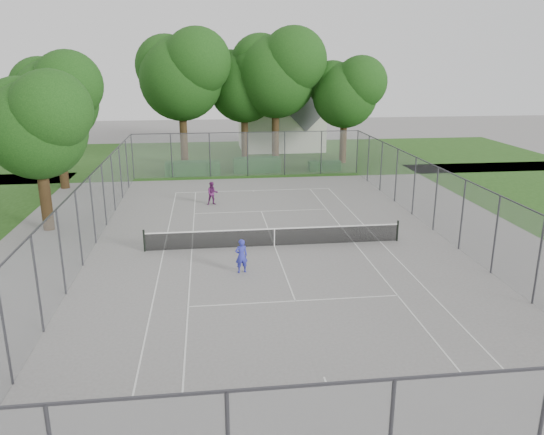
{
  "coord_description": "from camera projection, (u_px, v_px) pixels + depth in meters",
  "views": [
    {
      "loc": [
        -3.18,
        -24.92,
        8.97
      ],
      "look_at": [
        0.0,
        1.0,
        1.2
      ],
      "focal_mm": 35.0,
      "sensor_mm": 36.0,
      "label": 1
    }
  ],
  "objects": [
    {
      "name": "house",
      "position": [
        281.0,
        108.0,
        54.69
      ],
      "size": [
        8.39,
        6.5,
        10.45
      ],
      "color": "silver",
      "rests_on": "ground"
    },
    {
      "name": "tree_far_right",
      "position": [
        346.0,
        90.0,
        46.39
      ],
      "size": [
        6.55,
        5.98,
        9.41
      ],
      "color": "#332212",
      "rests_on": "ground"
    },
    {
      "name": "hedge_mid",
      "position": [
        257.0,
        165.0,
        44.02
      ],
      "size": [
        3.9,
        1.11,
        1.22
      ],
      "primitive_type": "cube",
      "color": "#184B1A",
      "rests_on": "ground"
    },
    {
      "name": "tennis_net",
      "position": [
        274.0,
        236.0,
        26.49
      ],
      "size": [
        12.87,
        0.1,
        1.1
      ],
      "color": "black",
      "rests_on": "ground"
    },
    {
      "name": "tree_far_midright",
      "position": [
        277.0,
        70.0,
        46.44
      ],
      "size": [
        8.24,
        7.52,
        11.84
      ],
      "color": "#332212",
      "rests_on": "ground"
    },
    {
      "name": "girl_player",
      "position": [
        241.0,
        256.0,
        23.13
      ],
      "size": [
        0.62,
        0.48,
        1.53
      ],
      "primitive_type": "imported",
      "rotation": [
        0.0,
        0.0,
        3.36
      ],
      "color": "#2D30A9",
      "rests_on": "ground"
    },
    {
      "name": "hedge_left",
      "position": [
        193.0,
        168.0,
        43.01
      ],
      "size": [
        4.4,
        1.32,
        1.1
      ],
      "primitive_type": "cube",
      "color": "#184B1A",
      "rests_on": "ground"
    },
    {
      "name": "woman_player",
      "position": [
        212.0,
        193.0,
        34.06
      ],
      "size": [
        0.79,
        0.65,
        1.5
      ],
      "primitive_type": "imported",
      "rotation": [
        0.0,
        0.0,
        0.12
      ],
      "color": "#62205C",
      "rests_on": "ground"
    },
    {
      "name": "court_markings",
      "position": [
        274.0,
        246.0,
        26.63
      ],
      "size": [
        11.03,
        23.83,
        0.01
      ],
      "color": "silver",
      "rests_on": "ground"
    },
    {
      "name": "perimeter_fence",
      "position": [
        274.0,
        211.0,
        26.12
      ],
      "size": [
        18.08,
        34.08,
        3.52
      ],
      "color": "#38383D",
      "rests_on": "ground"
    },
    {
      "name": "hedge_right",
      "position": [
        324.0,
        166.0,
        44.77
      ],
      "size": [
        2.67,
        0.98,
        0.8
      ],
      "primitive_type": "cube",
      "color": "#184B1A",
      "rests_on": "ground"
    },
    {
      "name": "grass_far",
      "position": [
        241.0,
        156.0,
        51.37
      ],
      "size": [
        60.0,
        20.0,
        0.0
      ],
      "primitive_type": "cube",
      "color": "#214814",
      "rests_on": "ground"
    },
    {
      "name": "ground",
      "position": [
        274.0,
        246.0,
        26.63
      ],
      "size": [
        120.0,
        120.0,
        0.0
      ],
      "primitive_type": "plane",
      "color": "slate",
      "rests_on": "ground"
    },
    {
      "name": "tree_far_midleft",
      "position": [
        245.0,
        81.0,
        47.54
      ],
      "size": [
        7.23,
        6.6,
        10.39
      ],
      "color": "#332212",
      "rests_on": "ground"
    },
    {
      "name": "tree_far_left",
      "position": [
        182.0,
        72.0,
        44.78
      ],
      "size": [
        8.13,
        7.42,
        11.68
      ],
      "color": "#332212",
      "rests_on": "ground"
    },
    {
      "name": "tree_side_back",
      "position": [
        56.0,
        95.0,
        36.77
      ],
      "size": [
        6.75,
        6.16,
        9.7
      ],
      "color": "#332212",
      "rests_on": "ground"
    },
    {
      "name": "tree_side_front",
      "position": [
        37.0,
        122.0,
        27.52
      ],
      "size": [
        5.98,
        5.46,
        8.6
      ],
      "color": "#332212",
      "rests_on": "ground"
    }
  ]
}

